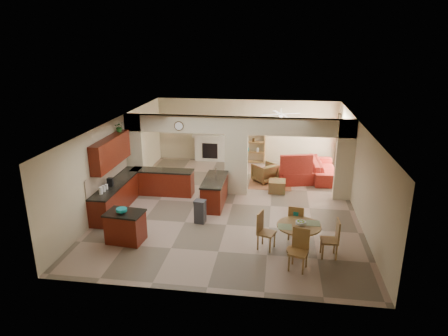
# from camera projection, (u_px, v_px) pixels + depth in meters

# --- Properties ---
(floor) EXTENTS (10.00, 10.00, 0.00)m
(floor) POSITION_uv_depth(u_px,v_px,m) (233.00, 204.00, 13.52)
(floor) COLOR gray
(floor) RESTS_ON ground
(ceiling) EXTENTS (10.00, 10.00, 0.00)m
(ceiling) POSITION_uv_depth(u_px,v_px,m) (233.00, 123.00, 12.65)
(ceiling) COLOR white
(ceiling) RESTS_ON wall_back
(wall_back) EXTENTS (8.00, 0.00, 8.00)m
(wall_back) POSITION_uv_depth(u_px,v_px,m) (246.00, 131.00, 17.79)
(wall_back) COLOR #BBAC89
(wall_back) RESTS_ON floor
(wall_front) EXTENTS (8.00, 0.00, 8.00)m
(wall_front) POSITION_uv_depth(u_px,v_px,m) (205.00, 236.00, 8.38)
(wall_front) COLOR #BBAC89
(wall_front) RESTS_ON floor
(wall_left) EXTENTS (0.00, 10.00, 10.00)m
(wall_left) POSITION_uv_depth(u_px,v_px,m) (117.00, 160.00, 13.61)
(wall_left) COLOR #BBAC89
(wall_left) RESTS_ON floor
(wall_right) EXTENTS (0.00, 10.00, 10.00)m
(wall_right) POSITION_uv_depth(u_px,v_px,m) (359.00, 170.00, 12.55)
(wall_right) COLOR #BBAC89
(wall_right) RESTS_ON floor
(partition_left_pier) EXTENTS (0.60, 0.25, 2.80)m
(partition_left_pier) POSITION_uv_depth(u_px,v_px,m) (135.00, 152.00, 14.51)
(partition_left_pier) COLOR #BBAC89
(partition_left_pier) RESTS_ON floor
(partition_center_pier) EXTENTS (0.80, 0.25, 2.20)m
(partition_center_pier) POSITION_uv_depth(u_px,v_px,m) (236.00, 164.00, 14.12)
(partition_center_pier) COLOR #BBAC89
(partition_center_pier) RESTS_ON floor
(partition_right_pier) EXTENTS (0.60, 0.25, 2.80)m
(partition_right_pier) POSITION_uv_depth(u_px,v_px,m) (345.00, 160.00, 13.53)
(partition_right_pier) COLOR #BBAC89
(partition_right_pier) RESTS_ON floor
(partition_header) EXTENTS (8.00, 0.25, 0.60)m
(partition_header) POSITION_uv_depth(u_px,v_px,m) (237.00, 125.00, 13.68)
(partition_header) COLOR #BBAC89
(partition_header) RESTS_ON partition_center_pier
(kitchen_counter) EXTENTS (2.52, 3.29, 1.48)m
(kitchen_counter) POSITION_uv_depth(u_px,v_px,m) (137.00, 189.00, 13.57)
(kitchen_counter) COLOR #470E08
(kitchen_counter) RESTS_ON floor
(upper_cabinets) EXTENTS (0.35, 2.40, 0.90)m
(upper_cabinets) POSITION_uv_depth(u_px,v_px,m) (111.00, 152.00, 12.67)
(upper_cabinets) COLOR #470E08
(upper_cabinets) RESTS_ON wall_left
(peninsula) EXTENTS (0.70, 1.85, 0.91)m
(peninsula) POSITION_uv_depth(u_px,v_px,m) (215.00, 192.00, 13.35)
(peninsula) COLOR #470E08
(peninsula) RESTS_ON floor
(wall_clock) EXTENTS (0.34, 0.03, 0.34)m
(wall_clock) POSITION_uv_depth(u_px,v_px,m) (179.00, 126.00, 13.82)
(wall_clock) COLOR #473317
(wall_clock) RESTS_ON partition_header
(rug) EXTENTS (1.60, 1.30, 0.01)m
(rug) POSITION_uv_depth(u_px,v_px,m) (270.00, 184.00, 15.33)
(rug) COLOR #9B6238
(rug) RESTS_ON floor
(fireplace) EXTENTS (1.60, 0.35, 1.20)m
(fireplace) POSITION_uv_depth(u_px,v_px,m) (210.00, 148.00, 18.09)
(fireplace) COLOR beige
(fireplace) RESTS_ON floor
(shelving_unit) EXTENTS (1.00, 0.32, 1.80)m
(shelving_unit) POSITION_uv_depth(u_px,v_px,m) (253.00, 143.00, 17.73)
(shelving_unit) COLOR brown
(shelving_unit) RESTS_ON floor
(window_a) EXTENTS (0.02, 0.90, 1.90)m
(window_a) POSITION_uv_depth(u_px,v_px,m) (346.00, 156.00, 14.78)
(window_a) COLOR white
(window_a) RESTS_ON wall_right
(window_b) EXTENTS (0.02, 0.90, 1.90)m
(window_b) POSITION_uv_depth(u_px,v_px,m) (340.00, 144.00, 16.38)
(window_b) COLOR white
(window_b) RESTS_ON wall_right
(glazed_door) EXTENTS (0.02, 0.70, 2.10)m
(glazed_door) POSITION_uv_depth(u_px,v_px,m) (343.00, 153.00, 15.63)
(glazed_door) COLOR white
(glazed_door) RESTS_ON wall_right
(drape_a_left) EXTENTS (0.10, 0.28, 2.30)m
(drape_a_left) POSITION_uv_depth(u_px,v_px,m) (348.00, 160.00, 14.22)
(drape_a_left) COLOR #3B1917
(drape_a_left) RESTS_ON wall_right
(drape_a_right) EXTENTS (0.10, 0.28, 2.30)m
(drape_a_right) POSITION_uv_depth(u_px,v_px,m) (343.00, 151.00, 15.35)
(drape_a_right) COLOR #3B1917
(drape_a_right) RESTS_ON wall_right
(drape_b_left) EXTENTS (0.10, 0.28, 2.30)m
(drape_b_left) POSITION_uv_depth(u_px,v_px,m) (341.00, 148.00, 15.82)
(drape_b_left) COLOR #3B1917
(drape_b_left) RESTS_ON wall_right
(drape_b_right) EXTENTS (0.10, 0.28, 2.30)m
(drape_b_right) POSITION_uv_depth(u_px,v_px,m) (337.00, 141.00, 16.95)
(drape_b_right) COLOR #3B1917
(drape_b_right) RESTS_ON wall_right
(ceiling_fan) EXTENTS (1.00, 1.00, 0.10)m
(ceiling_fan) POSITION_uv_depth(u_px,v_px,m) (281.00, 114.00, 15.35)
(ceiling_fan) COLOR white
(ceiling_fan) RESTS_ON ceiling
(kitchen_island) EXTENTS (1.07, 0.81, 0.87)m
(kitchen_island) POSITION_uv_depth(u_px,v_px,m) (126.00, 227.00, 10.92)
(kitchen_island) COLOR #470E08
(kitchen_island) RESTS_ON floor
(teal_bowl) EXTENTS (0.29, 0.29, 0.14)m
(teal_bowl) POSITION_uv_depth(u_px,v_px,m) (122.00, 211.00, 10.70)
(teal_bowl) COLOR teal
(teal_bowl) RESTS_ON kitchen_island
(trash_can) EXTENTS (0.35, 0.31, 0.67)m
(trash_can) POSITION_uv_depth(u_px,v_px,m) (200.00, 212.00, 12.07)
(trash_can) COLOR #2D2D30
(trash_can) RESTS_ON floor
(dining_table) EXTENTS (1.14, 1.14, 0.78)m
(dining_table) POSITION_uv_depth(u_px,v_px,m) (298.00, 234.00, 10.34)
(dining_table) COLOR brown
(dining_table) RESTS_ON floor
(fruit_bowl) EXTENTS (0.27, 0.27, 0.14)m
(fruit_bowl) POSITION_uv_depth(u_px,v_px,m) (301.00, 223.00, 10.20)
(fruit_bowl) COLOR #7FB727
(fruit_bowl) RESTS_ON dining_table
(sofa) EXTENTS (2.57, 1.13, 0.74)m
(sofa) POSITION_uv_depth(u_px,v_px,m) (324.00, 169.00, 15.96)
(sofa) COLOR maroon
(sofa) RESTS_ON floor
(chaise) EXTENTS (1.42, 1.26, 0.49)m
(chaise) POSITION_uv_depth(u_px,v_px,m) (295.00, 176.00, 15.49)
(chaise) COLOR maroon
(chaise) RESTS_ON floor
(armchair) EXTENTS (1.11, 1.11, 0.73)m
(armchair) POSITION_uv_depth(u_px,v_px,m) (265.00, 172.00, 15.54)
(armchair) COLOR maroon
(armchair) RESTS_ON floor
(ottoman) EXTENTS (0.61, 0.61, 0.43)m
(ottoman) POSITION_uv_depth(u_px,v_px,m) (277.00, 186.00, 14.51)
(ottoman) COLOR maroon
(ottoman) RESTS_ON floor
(plant) EXTENTS (0.38, 0.35, 0.34)m
(plant) POSITION_uv_depth(u_px,v_px,m) (119.00, 127.00, 13.26)
(plant) COLOR #134813
(plant) RESTS_ON upper_cabinets
(chair_north) EXTENTS (0.48, 0.48, 1.02)m
(chair_north) POSITION_uv_depth(u_px,v_px,m) (296.00, 221.00, 10.97)
(chair_north) COLOR brown
(chair_north) RESTS_ON floor
(chair_east) EXTENTS (0.44, 0.43, 1.02)m
(chair_east) POSITION_uv_depth(u_px,v_px,m) (333.00, 237.00, 10.10)
(chair_east) COLOR brown
(chair_east) RESTS_ON floor
(chair_south) EXTENTS (0.52, 0.52, 1.02)m
(chair_south) POSITION_uv_depth(u_px,v_px,m) (299.00, 247.00, 9.61)
(chair_south) COLOR brown
(chair_south) RESTS_ON floor
(chair_west) EXTENTS (0.53, 0.53, 1.02)m
(chair_west) POSITION_uv_depth(u_px,v_px,m) (264.00, 229.00, 10.54)
(chair_west) COLOR brown
(chair_west) RESTS_ON floor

